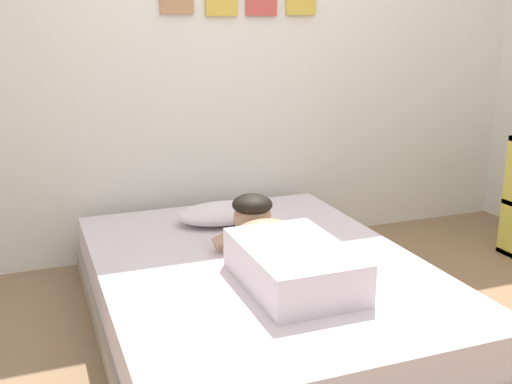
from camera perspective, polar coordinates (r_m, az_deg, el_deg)
name	(u,v)px	position (r m, az deg, el deg)	size (l,w,h in m)	color
ground_plane	(346,342)	(2.93, 8.30, -13.63)	(11.98, 11.98, 0.00)	#8C6B4C
back_wall	(238,50)	(3.90, -1.65, 13.06)	(3.99, 0.12, 2.50)	silver
bed	(259,294)	(2.98, 0.32, -9.44)	(1.51, 2.05, 0.33)	gray
pillow	(223,213)	(3.45, -3.09, -1.97)	(0.52, 0.32, 0.11)	silver
person_lying	(281,251)	(2.75, 2.32, -5.47)	(0.43, 0.92, 0.27)	silver
coffee_cup	(267,227)	(3.27, 1.06, -3.27)	(0.12, 0.09, 0.07)	white
cell_phone	(306,282)	(2.69, 4.67, -8.34)	(0.07, 0.14, 0.01)	black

